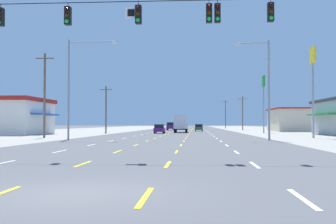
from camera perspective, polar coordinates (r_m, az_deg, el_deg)
name	(u,v)px	position (r m, az deg, el deg)	size (l,w,h in m)	color
ground_plane	(180,133)	(75.95, 1.68, -2.86)	(572.00, 572.00, 0.00)	#4C4C4F
lot_apron_left	(48,132)	(80.77, -16.17, -2.72)	(28.00, 440.00, 0.01)	gray
lot_apron_right	(318,133)	(78.97, 19.95, -2.72)	(28.00, 440.00, 0.01)	gray
lane_markings	(185,130)	(114.42, 2.42, -2.44)	(10.64, 227.60, 0.01)	white
signal_span_wire	(142,50)	(21.03, -3.64, 8.49)	(25.54, 0.53, 8.66)	brown
hatchback_inner_left_nearest	(159,129)	(70.75, -1.18, -2.32)	(1.72, 3.90, 1.54)	#4C196B
box_truck_center_turn_near	(181,123)	(77.50, 1.78, -1.48)	(2.40, 7.20, 3.23)	#4C196B
hatchback_inner_right_mid	(199,128)	(91.10, 4.26, -2.16)	(1.72, 3.90, 1.54)	#235B2D
suv_inner_left_midfar	(171,126)	(104.83, 0.39, -1.96)	(1.98, 4.90, 1.98)	#4C196B
sedan_inner_left_far	(175,127)	(128.79, 0.96, -2.01)	(1.80, 4.50, 1.46)	silver
storefront_left_row_1	(9,116)	(67.95, -20.99, -0.54)	(11.80, 12.76, 5.55)	silver
storefront_right_row_2	(298,120)	(94.52, 17.49, -1.03)	(11.59, 15.13, 4.96)	beige
pole_sign_right_row_1	(313,70)	(51.16, 19.31, 5.49)	(0.24, 1.92, 10.58)	gray
pole_sign_right_row_2	(263,90)	(75.76, 13.01, 3.03)	(0.24, 2.01, 10.22)	gray
streetlight_left_row_0	(74,81)	(43.67, -12.81, 4.20)	(5.15, 0.26, 10.31)	gray
streetlight_right_row_0	(266,83)	(42.38, 13.31, 3.87)	(3.44, 0.26, 9.99)	gray
utility_pole_left_row_0	(45,94)	(51.16, -16.62, 2.42)	(2.20, 0.26, 10.01)	brown
utility_pole_left_row_1	(106,108)	(74.53, -8.54, 0.49)	(2.20, 0.26, 8.35)	brown
utility_pole_right_row_2	(243,112)	(109.44, 10.23, -0.07)	(2.20, 0.26, 8.74)	brown
utility_pole_right_row_3	(225,114)	(145.10, 7.92, -0.23)	(2.20, 0.26, 9.84)	brown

